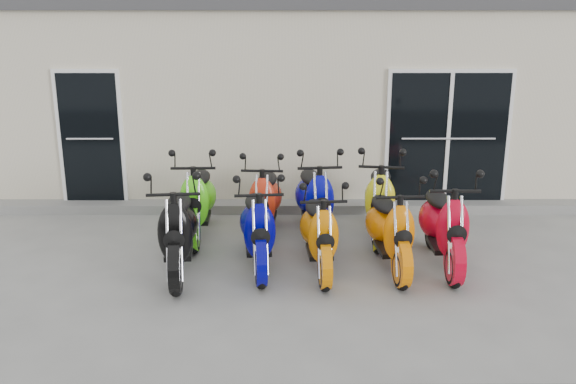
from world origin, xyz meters
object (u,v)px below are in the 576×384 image
Objects in this scene: scooter_front_red at (444,214)px; scooter_back_yellow at (380,189)px; scooter_front_orange_b at (390,219)px; scooter_back_red at (265,191)px; scooter_front_orange_a at (319,223)px; scooter_back_blue at (315,190)px; scooter_front_black at (177,218)px; scooter_back_green at (198,190)px; scooter_front_blue at (258,217)px.

scooter_front_red is 0.99× the size of scooter_back_yellow.
scooter_front_orange_b is 1.19m from scooter_back_yellow.
scooter_front_red is 1.05× the size of scooter_back_red.
scooter_back_yellow is at bearing 49.04° from scooter_front_orange_a.
scooter_back_yellow is at bearing 1.47° from scooter_back_red.
scooter_front_black is at bearing -149.69° from scooter_back_blue.
scooter_back_yellow is at bearing 83.18° from scooter_front_orange_b.
scooter_back_red is at bearing 169.60° from scooter_back_blue.
scooter_front_orange_b is at bearing -33.91° from scooter_back_red.
scooter_back_green reaches higher than scooter_front_orange_b.
scooter_back_blue reaches higher than scooter_back_green.
scooter_back_green is 1.69m from scooter_back_blue.
scooter_front_blue reaches higher than scooter_front_orange_b.
scooter_front_orange_a is at bearing -96.02° from scooter_back_blue.
scooter_front_blue is 1.21m from scooter_back_red.
scooter_front_red reaches higher than scooter_front_orange_b.
scooter_back_blue is (0.72, -0.05, 0.04)m from scooter_back_red.
scooter_front_red reaches higher than scooter_front_orange_a.
scooter_front_blue is 0.95× the size of scooter_back_yellow.
scooter_back_blue is (-1.62, 1.11, 0.00)m from scooter_front_red.
scooter_back_red is at bearing 137.47° from scooter_front_orange_b.
scooter_back_yellow reaches higher than scooter_front_orange_b.
scooter_back_green is at bearing 139.29° from scooter_front_orange_a.
scooter_front_black is 3.02m from scooter_back_yellow.
scooter_front_blue is 1.05× the size of scooter_front_orange_a.
scooter_back_yellow is at bearing 19.94° from scooter_front_black.
scooter_back_yellow is at bearing 121.92° from scooter_front_red.
scooter_front_orange_a is 0.92× the size of scooter_back_green.
scooter_back_blue reaches higher than scooter_front_orange_b.
scooter_back_yellow is at bearing -6.92° from scooter_back_blue.
scooter_front_orange_a is 1.50m from scooter_back_red.
scooter_front_blue is 1.48m from scooter_back_green.
scooter_front_blue reaches higher than scooter_front_orange_a.
scooter_front_red is 1.96m from scooter_back_blue.
scooter_front_black reaches higher than scooter_back_blue.
scooter_back_blue is 0.99× the size of scooter_back_yellow.
scooter_back_yellow reaches higher than scooter_front_blue.
scooter_front_black is at bearing -123.99° from scooter_back_red.
scooter_front_blue is 1.02× the size of scooter_back_red.
scooter_front_red is at bearing 1.46° from scooter_front_orange_a.
scooter_front_orange_b is at bearing -26.51° from scooter_back_green.
scooter_back_blue is (0.78, 1.15, 0.03)m from scooter_front_blue.
scooter_back_blue is (-0.01, 1.26, 0.06)m from scooter_front_orange_a.
scooter_front_black reaches higher than scooter_front_orange_b.
scooter_front_black is 1.12× the size of scooter_front_orange_a.
scooter_back_blue is at bearing -0.51° from scooter_back_red.
scooter_front_orange_b is 1.00× the size of scooter_back_red.
scooter_front_orange_a is at bearing -57.56° from scooter_back_red.
scooter_front_blue reaches higher than scooter_back_red.
scooter_back_green is (-0.92, 1.16, 0.02)m from scooter_front_blue.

